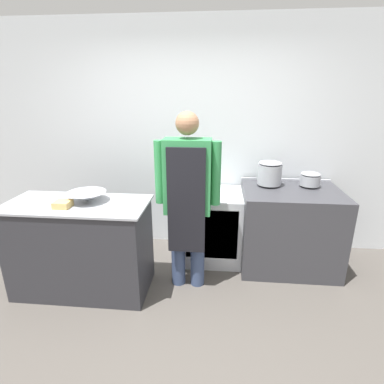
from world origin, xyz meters
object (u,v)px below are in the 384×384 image
fridge_unit (212,225)px  stock_pot (270,173)px  person_cook (187,194)px  stove (288,228)px  sauce_pot (310,179)px  mixing_bowl (87,197)px  plastic_tub (63,204)px

fridge_unit → stock_pot: bearing=4.5°
stock_pot → fridge_unit: bearing=-175.5°
fridge_unit → person_cook: (-0.23, -0.58, 0.58)m
fridge_unit → stock_pot: 0.89m
person_cook → stock_pot: person_cook is taller
stove → fridge_unit: stove is taller
fridge_unit → sauce_pot: sauce_pot is taller
sauce_pot → mixing_bowl: bearing=-161.7°
stove → mixing_bowl: size_ratio=2.86×
mixing_bowl → plastic_tub: size_ratio=2.63×
stock_pot → sauce_pot: 0.45m
fridge_unit → stock_pot: stock_pot is taller
person_cook → mixing_bowl: size_ratio=4.78×
person_cook → mixing_bowl: 0.94m
mixing_bowl → sauce_pot: bearing=18.3°
mixing_bowl → sauce_pot: (2.22, 0.74, 0.03)m
fridge_unit → plastic_tub: (-1.32, -0.86, 0.54)m
stove → person_cook: (-1.08, -0.49, 0.54)m
stove → fridge_unit: (-0.85, 0.09, -0.05)m
person_cook → stock_pot: size_ratio=6.59×
plastic_tub → sauce_pot: (2.37, 0.90, 0.04)m
stove → plastic_tub: plastic_tub is taller
plastic_tub → stock_pot: 2.14m
person_cook → mixing_bowl: (-0.94, -0.11, -0.02)m
plastic_tub → person_cook: bearing=14.2°
fridge_unit → stock_pot: (0.62, 0.05, 0.64)m
mixing_bowl → fridge_unit: bearing=30.5°
stove → stock_pot: 0.66m
person_cook → plastic_tub: person_cook is taller
stove → fridge_unit: bearing=173.8°
mixing_bowl → person_cook: bearing=6.6°
stove → sauce_pot: (0.21, 0.14, 0.54)m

